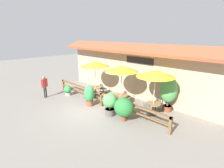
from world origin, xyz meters
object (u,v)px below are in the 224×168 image
object	(u,v)px
chair_near_wallside	(103,88)
potted_plant_corner_fern	(124,108)
dining_table_near	(96,89)
potted_plant_tall_tropical	(110,103)
potted_plant_broad_leaf	(89,95)
pedestrian	(44,84)
patio_umbrella_middle	(122,69)
potted_plant_entrance_palm	(169,91)
chair_near_streetside	(88,92)
dining_table_middle	(121,97)
patio_umbrella_far	(155,74)
chair_far_wallside	(159,104)
chair_middle_wallside	(127,96)
chair_middle_streetside	(114,101)
chair_far_streetside	(145,110)
dining_table_far	(153,106)
potted_plant_small_flowering	(68,90)
patio_umbrella_near	(95,64)

from	to	relation	value
chair_near_wallside	potted_plant_corner_fern	xyz separation A→B (m)	(4.44, -2.38, 0.34)
dining_table_near	potted_plant_tall_tropical	distance (m)	3.79
potted_plant_broad_leaf	pedestrian	world-z (taller)	pedestrian
patio_umbrella_middle	potted_plant_broad_leaf	world-z (taller)	patio_umbrella_middle
patio_umbrella_middle	potted_plant_entrance_palm	bearing A→B (deg)	26.46
patio_umbrella_middle	potted_plant_tall_tropical	bearing A→B (deg)	-70.62
potted_plant_broad_leaf	chair_near_streetside	bearing A→B (deg)	145.08
chair_near_wallside	patio_umbrella_middle	world-z (taller)	patio_umbrella_middle
dining_table_middle	patio_umbrella_far	world-z (taller)	patio_umbrella_far
chair_far_wallside	chair_middle_wallside	bearing A→B (deg)	14.51
chair_near_streetside	chair_middle_streetside	xyz separation A→B (m)	(2.72, 0.07, 0.00)
patio_umbrella_middle	dining_table_middle	size ratio (longest dim) A/B	3.07
patio_umbrella_far	chair_far_streetside	bearing A→B (deg)	-94.69
chair_near_wallside	chair_middle_wallside	xyz separation A→B (m)	(2.67, -0.04, 0.00)
dining_table_far	pedestrian	bearing A→B (deg)	-156.56
dining_table_middle	potted_plant_tall_tropical	distance (m)	1.81
chair_far_wallside	potted_plant_corner_fern	size ratio (longest dim) A/B	0.62
patio_umbrella_middle	chair_middle_wallside	xyz separation A→B (m)	(-0.08, 0.70, -2.15)
chair_middle_streetside	potted_plant_small_flowering	world-z (taller)	chair_middle_streetside
potted_plant_corner_fern	potted_plant_entrance_palm	size ratio (longest dim) A/B	0.60
chair_middle_wallside	patio_umbrella_far	bearing A→B (deg)	-174.93
potted_plant_broad_leaf	potted_plant_tall_tropical	size ratio (longest dim) A/B	1.05
chair_far_streetside	patio_umbrella_middle	bearing A→B (deg)	160.19
dining_table_near	chair_far_wallside	world-z (taller)	chair_far_wallside
chair_middle_streetside	dining_table_near	bearing A→B (deg)	171.17
dining_table_middle	potted_plant_small_flowering	size ratio (longest dim) A/B	1.13
chair_far_wallside	pedestrian	distance (m)	8.79
chair_middle_streetside	dining_table_far	world-z (taller)	chair_middle_streetside
patio_umbrella_near	chair_middle_streetside	world-z (taller)	patio_umbrella_near
potted_plant_small_flowering	potted_plant_tall_tropical	distance (m)	5.12
chair_near_wallside	potted_plant_small_flowering	xyz separation A→B (m)	(-1.76, -2.29, -0.05)
dining_table_far	potted_plant_broad_leaf	bearing A→B (deg)	-153.95
patio_umbrella_middle	dining_table_far	bearing A→B (deg)	6.39
chair_middle_streetside	potted_plant_tall_tropical	distance (m)	1.24
potted_plant_broad_leaf	pedestrian	size ratio (longest dim) A/B	0.85
patio_umbrella_far	chair_far_streetside	world-z (taller)	patio_umbrella_far
patio_umbrella_near	potted_plant_corner_fern	size ratio (longest dim) A/B	2.05
chair_far_streetside	potted_plant_corner_fern	world-z (taller)	potted_plant_corner_fern
chair_near_wallside	potted_plant_broad_leaf	distance (m)	2.72
potted_plant_corner_fern	patio_umbrella_near	bearing A→B (deg)	159.99
potted_plant_entrance_palm	potted_plant_tall_tropical	bearing A→B (deg)	-125.52
patio_umbrella_near	chair_middle_wallside	size ratio (longest dim) A/B	3.32
potted_plant_small_flowering	potted_plant_tall_tropical	world-z (taller)	potted_plant_tall_tropical
dining_table_far	potted_plant_broad_leaf	distance (m)	4.39
patio_umbrella_middle	chair_far_streetside	distance (m)	3.24
patio_umbrella_near	chair_near_wallside	size ratio (longest dim) A/B	3.32
chair_near_streetside	chair_far_wallside	world-z (taller)	same
dining_table_near	chair_middle_streetside	bearing A→B (deg)	-13.96
potted_plant_broad_leaf	potted_plant_corner_fern	xyz separation A→B (m)	(3.18, 0.01, 0.04)
patio_umbrella_middle	potted_plant_broad_leaf	bearing A→B (deg)	-132.24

